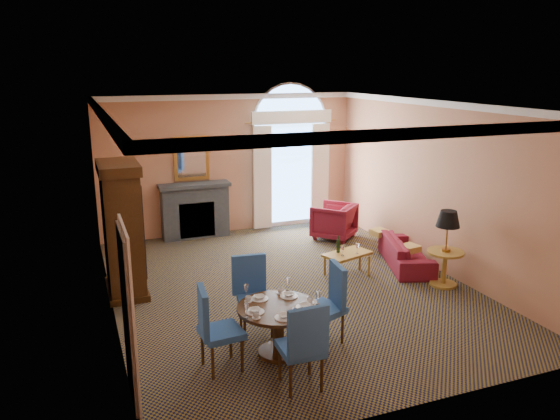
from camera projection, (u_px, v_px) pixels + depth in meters
name	position (u px, v px, depth m)	size (l,w,h in m)	color
ground	(290.00, 287.00, 9.67)	(7.50, 7.50, 0.00)	black
room_envelope	(275.00, 142.00, 9.62)	(6.04, 7.52, 3.45)	tan
armoire	(123.00, 231.00, 9.20)	(0.65, 1.16, 2.28)	#321D0B
dining_table	(278.00, 318.00, 7.29)	(1.12, 1.12, 0.90)	#321D0B
dining_chair_north	(253.00, 289.00, 7.96)	(0.58, 0.59, 1.14)	#265295
dining_chair_south	(304.00, 342.00, 6.42)	(0.53, 0.54, 1.14)	#265295
dining_chair_east	(330.00, 299.00, 7.62)	(0.65, 0.65, 1.14)	#265295
dining_chair_west	(213.00, 324.00, 6.87)	(0.57, 0.55, 1.14)	#265295
sofa	(406.00, 252.00, 10.69)	(1.83, 0.71, 0.53)	maroon
armchair	(334.00, 221.00, 12.37)	(0.86, 0.88, 0.80)	maroon
coffee_table	(347.00, 254.00, 10.12)	(0.99, 0.73, 0.77)	#AC8333
side_table	(447.00, 239.00, 9.55)	(0.65, 0.65, 1.35)	#AC8333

